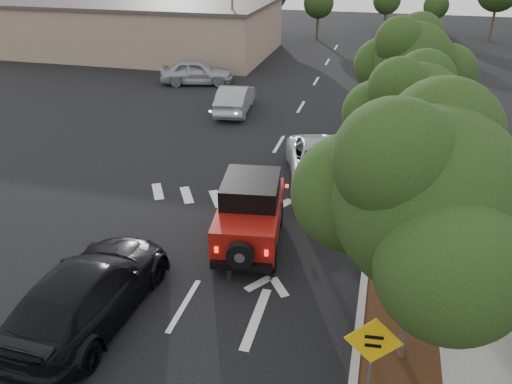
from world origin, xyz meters
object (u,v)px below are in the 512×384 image
(red_jeep, at_px, (251,211))
(speed_hump_sign, at_px, (372,352))
(black_suv_oncoming, at_px, (88,291))
(silver_suv_ahead, at_px, (319,163))

(red_jeep, bearing_deg, speed_hump_sign, -63.18)
(red_jeep, distance_m, speed_hump_sign, 7.01)
(black_suv_oncoming, bearing_deg, red_jeep, -121.63)
(silver_suv_ahead, height_order, speed_hump_sign, speed_hump_sign)
(black_suv_oncoming, bearing_deg, silver_suv_ahead, -113.09)
(red_jeep, xyz_separation_m, speed_hump_sign, (3.98, -5.74, 0.56))
(silver_suv_ahead, xyz_separation_m, speed_hump_sign, (2.51, -10.82, 0.92))
(red_jeep, height_order, speed_hump_sign, speed_hump_sign)
(silver_suv_ahead, relative_size, speed_hump_sign, 2.21)
(black_suv_oncoming, distance_m, speed_hump_sign, 7.15)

